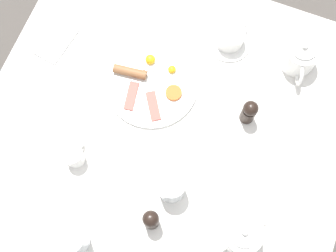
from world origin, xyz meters
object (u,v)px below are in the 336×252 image
object	(u,v)px
water_glass_tall	(73,240)
fork_by_plate	(169,7)
teapot_near	(300,55)
knife_by_plate	(308,146)
pepper_grinder	(249,112)
napkin_folded	(56,41)
teapot_far	(241,234)
teacup_with_saucer_left	(230,37)
wine_glass_spare	(171,187)
spoon_for_tea	(105,198)
creamer_jug	(74,156)
salt_grinder	(151,220)
breakfast_plate	(151,82)

from	to	relation	value
water_glass_tall	fork_by_plate	distance (m)	0.79
teapot_near	knife_by_plate	distance (m)	0.28
teapot_near	pepper_grinder	distance (m)	0.25
napkin_folded	knife_by_plate	distance (m)	0.85
water_glass_tall	napkin_folded	world-z (taller)	water_glass_tall
teapot_near	water_glass_tall	xyz separation A→B (m)	(-0.75, 0.42, 0.01)
teapot_far	water_glass_tall	bearing A→B (deg)	145.53
knife_by_plate	teacup_with_saucer_left	bearing A→B (deg)	53.90
wine_glass_spare	pepper_grinder	xyz separation A→B (m)	(0.29, -0.13, 0.00)
teapot_near	knife_by_plate	bearing A→B (deg)	-171.88
wine_glass_spare	spoon_for_tea	xyz separation A→B (m)	(-0.09, 0.17, -0.05)
water_glass_tall	napkin_folded	xyz separation A→B (m)	(0.54, 0.32, -0.05)
creamer_jug	fork_by_plate	bearing A→B (deg)	-7.37
teapot_far	pepper_grinder	xyz separation A→B (m)	(0.34, 0.09, 0.01)
teapot_near	teacup_with_saucer_left	bearing A→B (deg)	76.28
creamer_jug	pepper_grinder	size ratio (longest dim) A/B	0.79
napkin_folded	spoon_for_tea	distance (m)	0.53
salt_grinder	knife_by_plate	distance (m)	0.52
teacup_with_saucer_left	creamer_jug	size ratio (longest dim) A/B	1.76
teapot_near	salt_grinder	bearing A→B (deg)	143.10
pepper_grinder	spoon_for_tea	distance (m)	0.49
salt_grinder	napkin_folded	xyz separation A→B (m)	(0.42, 0.50, -0.05)
water_glass_tall	creamer_jug	distance (m)	0.24
teapot_far	water_glass_tall	world-z (taller)	teapot_far
fork_by_plate	salt_grinder	bearing A→B (deg)	-163.05
breakfast_plate	salt_grinder	distance (m)	0.43
napkin_folded	wine_glass_spare	bearing A→B (deg)	-121.09
knife_by_plate	salt_grinder	bearing A→B (deg)	136.88
wine_glass_spare	pepper_grinder	world-z (taller)	pepper_grinder
water_glass_tall	napkin_folded	bearing A→B (deg)	30.57
knife_by_plate	creamer_jug	bearing A→B (deg)	114.32
wine_glass_spare	creamer_jug	xyz separation A→B (m)	(-0.01, 0.30, -0.02)
teapot_near	creamer_jug	distance (m)	0.74
teapot_far	napkin_folded	world-z (taller)	teapot_far
teacup_with_saucer_left	knife_by_plate	world-z (taller)	teacup_with_saucer_left
pepper_grinder	salt_grinder	size ratio (longest dim) A/B	1.00
creamer_jug	knife_by_plate	size ratio (longest dim) A/B	0.45
teacup_with_saucer_left	pepper_grinder	bearing A→B (deg)	-149.41
breakfast_plate	fork_by_plate	bearing A→B (deg)	9.21
pepper_grinder	knife_by_plate	size ratio (longest dim) A/B	0.56
wine_glass_spare	spoon_for_tea	world-z (taller)	wine_glass_spare
breakfast_plate	teapot_far	bearing A→B (deg)	-130.29
teapot_near	pepper_grinder	bearing A→B (deg)	143.27
teapot_near	fork_by_plate	distance (m)	0.45
teapot_near	spoon_for_tea	size ratio (longest dim) A/B	1.37
teapot_near	knife_by_plate	world-z (taller)	teapot_near
pepper_grinder	knife_by_plate	distance (m)	0.21
water_glass_tall	wine_glass_spare	bearing A→B (deg)	-40.13
pepper_grinder	napkin_folded	bearing A→B (deg)	88.04
teapot_far	napkin_folded	xyz separation A→B (m)	(0.36, 0.74, -0.04)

